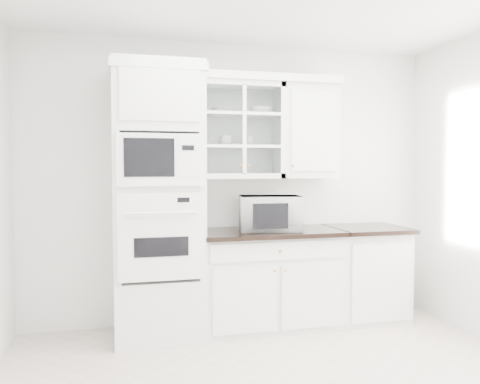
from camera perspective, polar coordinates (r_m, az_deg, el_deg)
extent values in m
cube|color=white|center=(4.59, -0.81, 1.09)|extent=(4.00, 0.02, 2.70)
cube|color=white|center=(4.18, -9.92, -1.21)|extent=(0.76, 0.65, 2.40)
cube|color=white|center=(3.88, -9.57, -5.41)|extent=(0.70, 0.03, 0.72)
cube|color=black|center=(3.87, -9.54, -6.62)|extent=(0.44, 0.01, 0.16)
cube|color=white|center=(3.83, -9.65, 3.87)|extent=(0.70, 0.03, 0.43)
cube|color=black|center=(3.81, -10.99, 4.16)|extent=(0.40, 0.01, 0.31)
cube|color=white|center=(4.51, 3.56, -10.65)|extent=(1.30, 0.60, 0.88)
cube|color=black|center=(4.39, 3.72, -4.91)|extent=(1.32, 0.67, 0.04)
cube|color=white|center=(4.89, 15.00, -9.66)|extent=(0.70, 0.60, 0.88)
cube|color=black|center=(4.78, 15.28, -4.35)|extent=(0.72, 0.67, 0.04)
cube|color=white|center=(4.46, 0.01, 7.46)|extent=(0.80, 0.33, 0.90)
cube|color=white|center=(4.45, 0.01, 5.54)|extent=(0.74, 0.29, 0.02)
cube|color=white|center=(4.47, 0.01, 9.38)|extent=(0.74, 0.29, 0.02)
cube|color=white|center=(4.66, 8.17, 7.24)|extent=(0.55, 0.33, 0.90)
cube|color=white|center=(4.47, -1.26, 13.72)|extent=(2.14, 0.38, 0.07)
imported|color=white|center=(4.37, 3.62, -2.56)|extent=(0.63, 0.55, 0.32)
imported|color=white|center=(4.45, -2.18, 9.87)|extent=(0.23, 0.23, 0.05)
imported|color=white|center=(4.52, 2.49, 9.85)|extent=(0.22, 0.22, 0.06)
imported|color=white|center=(4.43, -1.75, 6.27)|extent=(0.13, 0.13, 0.09)
imported|color=white|center=(4.47, 1.03, 6.25)|extent=(0.12, 0.12, 0.09)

